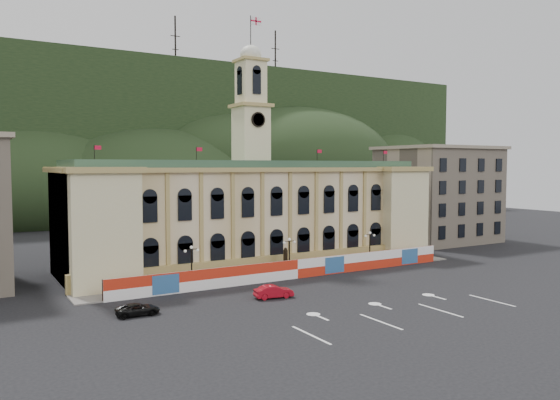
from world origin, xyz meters
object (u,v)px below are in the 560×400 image
lamp_center (289,253)px  red_sedan (274,292)px  black_suv (138,309)px  statue (285,266)px

lamp_center → red_sedan: 12.81m
lamp_center → red_sedan: bearing=-129.8°
lamp_center → black_suv: (-23.23, -8.95, -2.47)m
lamp_center → black_suv: lamp_center is taller
statue → lamp_center: (0.00, -1.00, 1.89)m
statue → red_sedan: 13.39m
black_suv → lamp_center: bearing=-65.9°
red_sedan → statue: bearing=-27.6°
statue → red_sedan: statue is taller
lamp_center → black_suv: size_ratio=1.17×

